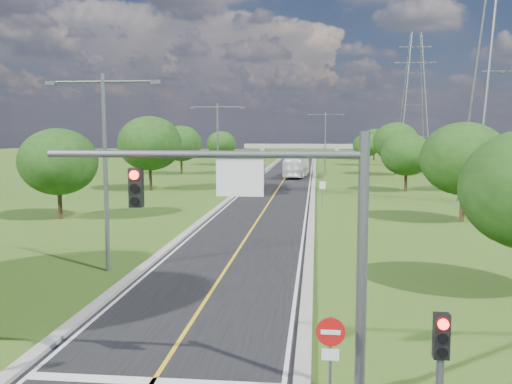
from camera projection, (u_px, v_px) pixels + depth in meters
ground at (282, 184)px, 76.12m from camera, size 260.00×260.00×0.00m
road at (284, 179)px, 82.05m from camera, size 8.00×150.00×0.06m
curb_left at (255, 179)px, 82.48m from camera, size 0.50×150.00×0.22m
curb_right at (314, 179)px, 81.59m from camera, size 0.50×150.00×0.22m
signal_mast at (281, 219)px, 14.90m from camera, size 8.54×0.33×7.20m
signal_pole_right at (440, 367)px, 11.85m from camera, size 0.32×0.31×3.48m
do_not_enter_right at (330, 344)px, 14.59m from camera, size 0.76×0.11×2.50m
speed_limit_sign at (323, 189)px, 53.64m from camera, size 0.55×0.09×2.40m
overpass at (300, 147)px, 154.92m from camera, size 30.00×3.00×3.20m
streetlight_near_left at (105, 155)px, 28.65m from camera, size 5.90×0.25×10.00m
streetlight_mid_left at (218, 141)px, 61.27m from camera, size 5.90×0.25×10.00m
streetlight_far_right at (325, 137)px, 92.63m from camera, size 5.90×0.25×10.00m
power_tower_near at (507, 55)px, 52.50m from camera, size 9.00×6.40×28.00m
power_tower_far at (414, 98)px, 126.21m from camera, size 9.00×6.40×28.00m
tree_lb at (58, 162)px, 45.66m from camera, size 6.30×6.30×7.33m
tree_lc at (150, 143)px, 67.19m from camera, size 7.56×7.56×8.79m
tree_ld at (181, 143)px, 91.19m from camera, size 6.72×6.72×7.82m
tree_le at (221, 144)px, 114.72m from camera, size 5.88×5.88×6.84m
tree_rb at (464, 159)px, 44.25m from camera, size 6.72×6.72×7.82m
tree_rc at (406, 154)px, 66.16m from camera, size 5.88×5.88×6.84m
tree_rd at (396, 142)px, 89.57m from camera, size 7.14×7.14×8.30m
tree_re at (366, 145)px, 113.69m from camera, size 5.46×5.46×6.35m
tree_rf at (374, 140)px, 133.03m from camera, size 6.30×6.30×7.33m
bus_outbound at (297, 167)px, 85.53m from camera, size 3.59×11.37×3.11m
bus_inbound at (252, 177)px, 66.66m from camera, size 3.37×11.86×3.27m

